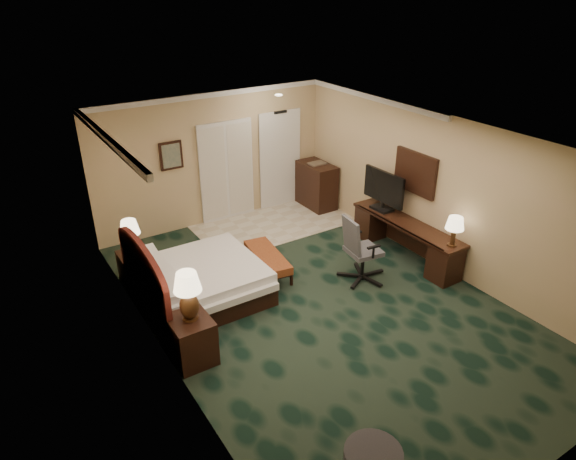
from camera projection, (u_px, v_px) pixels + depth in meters
floor at (320, 305)px, 8.17m from camera, size 5.00×7.50×0.00m
ceiling at (326, 140)px, 6.96m from camera, size 5.00×7.50×0.00m
wall_back at (214, 159)px, 10.39m from camera, size 5.00×0.00×2.70m
wall_front at (562, 381)px, 4.74m from camera, size 5.00×0.00×2.70m
wall_left at (160, 277)px, 6.36m from camera, size 0.00×7.50×2.70m
wall_right at (441, 194)px, 8.77m from camera, size 0.00×7.50×2.70m
crown_molding at (326, 144)px, 6.98m from camera, size 5.00×7.50×0.10m
tile_patch at (274, 224)px, 10.78m from camera, size 3.20×1.70×0.01m
headboard at (145, 283)px, 7.44m from camera, size 0.12×2.00×1.40m
entry_door at (280, 160)px, 11.25m from camera, size 1.02×0.06×2.18m
closet_doors at (227, 171)px, 10.61m from camera, size 1.20×0.06×2.10m
wall_art at (171, 156)px, 9.81m from camera, size 0.45×0.06×0.55m
wall_mirror at (415, 173)px, 9.11m from camera, size 0.05×0.95×0.75m
bed at (202, 282)px, 8.23m from camera, size 1.83×1.70×0.58m
nightstand_near at (192, 340)px, 6.88m from camera, size 0.53×0.60×0.66m
nightstand_far at (134, 268)px, 8.65m from camera, size 0.44×0.50×0.55m
lamp_near at (188, 296)px, 6.60m from camera, size 0.42×0.42×0.69m
lamp_far at (131, 238)px, 8.37m from camera, size 0.39×0.39×0.63m
bed_bench at (268, 264)px, 8.91m from camera, size 0.59×1.27×0.41m
desk at (405, 240)px, 9.41m from camera, size 0.52×2.41×0.70m
tv at (383, 191)px, 9.59m from camera, size 0.11×0.99×0.77m
desk_lamp at (454, 231)px, 8.35m from camera, size 0.33×0.33×0.53m
desk_chair at (364, 248)px, 8.61m from camera, size 0.77×0.73×1.19m
minibar at (317, 185)px, 11.41m from camera, size 0.52×0.94×1.00m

